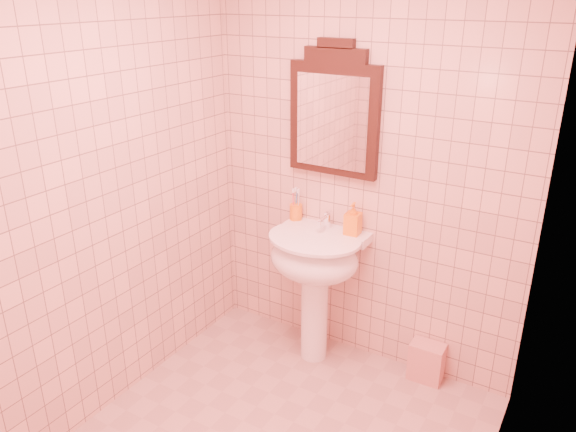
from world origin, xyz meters
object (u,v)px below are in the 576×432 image
Objects in this scene: towel at (426,362)px; pedestal_sink at (315,266)px; mirror at (334,114)px; toothbrush_cup at (296,212)px; soap_dispenser at (353,219)px.

pedestal_sink is at bearing -167.69° from towel.
toothbrush_cup is at bearing -174.80° from mirror.
soap_dispenser is (0.17, 0.15, 0.30)m from pedestal_sink.
mirror is 4.22× the size of toothbrush_cup.
towel is (0.71, -0.05, -1.45)m from mirror.
mirror is 1.61m from towel.
pedestal_sink is at bearing -36.77° from toothbrush_cup.
toothbrush_cup is 1.24m from towel.
toothbrush_cup is at bearing 143.23° from pedestal_sink.
mirror is at bearing 90.00° from pedestal_sink.
mirror reaches higher than toothbrush_cup.
pedestal_sink is 4.30× the size of soap_dispenser.
towel is at bearing -3.76° from mirror.
pedestal_sink is 1.10× the size of mirror.
toothbrush_cup is (-0.24, -0.02, -0.66)m from mirror.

